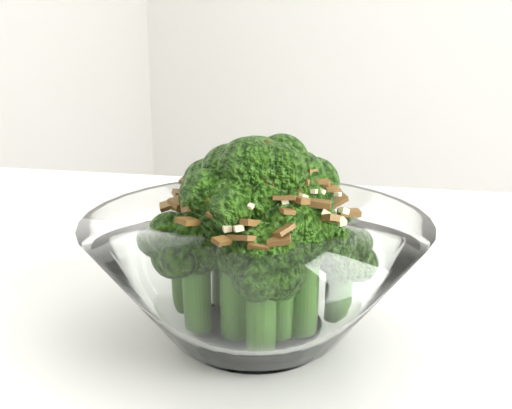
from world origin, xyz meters
The scene contains 1 object.
broccoli_dish centered at (-0.06, -0.16, 0.80)m, with size 0.22×0.22×0.14m.
Camera 1 is at (0.17, -0.53, 0.97)m, focal length 50.00 mm.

